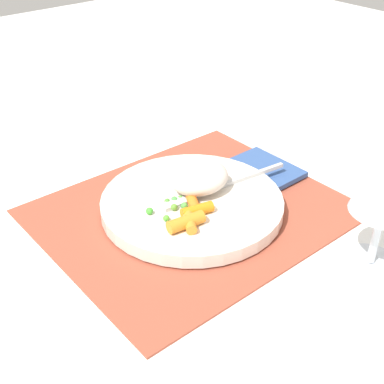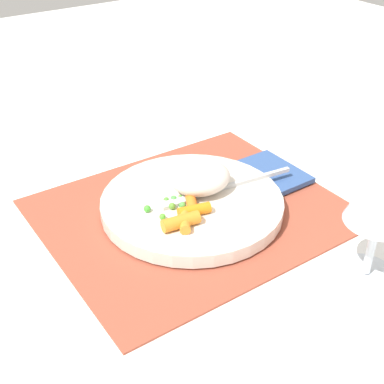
{
  "view_description": "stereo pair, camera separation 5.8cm",
  "coord_description": "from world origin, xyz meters",
  "px_view_note": "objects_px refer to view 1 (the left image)",
  "views": [
    {
      "loc": [
        0.39,
        0.47,
        0.43
      ],
      "look_at": [
        0.0,
        0.0,
        0.03
      ],
      "focal_mm": 49.46,
      "sensor_mm": 36.0,
      "label": 1
    },
    {
      "loc": [
        0.35,
        0.51,
        0.43
      ],
      "look_at": [
        0.0,
        0.0,
        0.03
      ],
      "focal_mm": 49.46,
      "sensor_mm": 36.0,
      "label": 2
    }
  ],
  "objects_px": {
    "plate": "(192,204)",
    "fork": "(213,189)",
    "carrot_portion": "(191,215)",
    "napkin": "(261,170)",
    "rice_mound": "(199,177)"
  },
  "relations": [
    {
      "from": "plate",
      "to": "napkin",
      "type": "relative_size",
      "value": 2.3
    },
    {
      "from": "napkin",
      "to": "fork",
      "type": "bearing_deg",
      "value": 6.41
    },
    {
      "from": "rice_mound",
      "to": "carrot_portion",
      "type": "xyz_separation_m",
      "value": [
        0.06,
        0.05,
        -0.01
      ]
    },
    {
      "from": "carrot_portion",
      "to": "napkin",
      "type": "bearing_deg",
      "value": -165.32
    },
    {
      "from": "plate",
      "to": "fork",
      "type": "bearing_deg",
      "value": 172.82
    },
    {
      "from": "carrot_portion",
      "to": "rice_mound",
      "type": "bearing_deg",
      "value": -138.67
    },
    {
      "from": "plate",
      "to": "fork",
      "type": "height_order",
      "value": "fork"
    },
    {
      "from": "fork",
      "to": "plate",
      "type": "bearing_deg",
      "value": -7.18
    },
    {
      "from": "plate",
      "to": "carrot_portion",
      "type": "bearing_deg",
      "value": 48.59
    },
    {
      "from": "fork",
      "to": "rice_mound",
      "type": "bearing_deg",
      "value": -50.55
    },
    {
      "from": "rice_mound",
      "to": "fork",
      "type": "xyz_separation_m",
      "value": [
        -0.01,
        0.02,
        -0.02
      ]
    },
    {
      "from": "plate",
      "to": "napkin",
      "type": "distance_m",
      "value": 0.15
    },
    {
      "from": "plate",
      "to": "carrot_portion",
      "type": "xyz_separation_m",
      "value": [
        0.03,
        0.04,
        0.02
      ]
    },
    {
      "from": "fork",
      "to": "carrot_portion",
      "type": "bearing_deg",
      "value": 26.78
    },
    {
      "from": "plate",
      "to": "rice_mound",
      "type": "distance_m",
      "value": 0.04
    }
  ]
}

